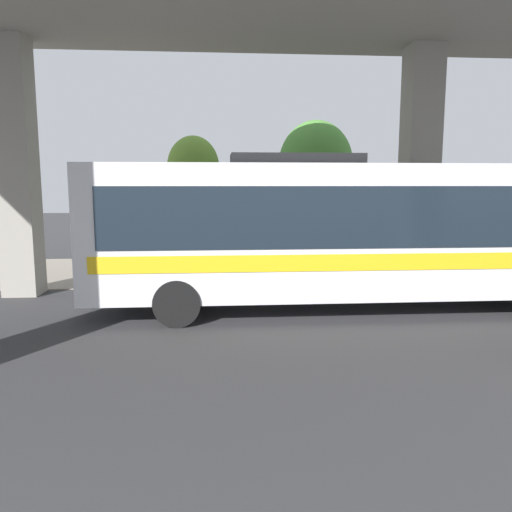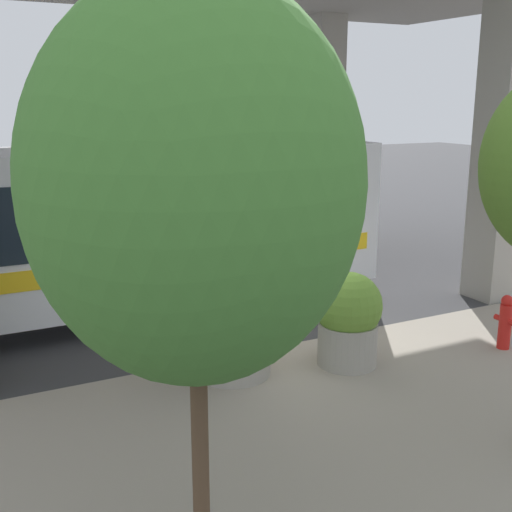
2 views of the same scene
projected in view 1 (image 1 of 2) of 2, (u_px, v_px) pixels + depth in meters
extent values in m
plane|color=#38383A|center=(225.00, 287.00, 14.56)|extent=(80.00, 80.00, 0.00)
cube|color=gray|center=(224.00, 270.00, 17.52)|extent=(6.00, 40.00, 0.02)
cube|color=#9E998E|center=(17.00, 170.00, 13.17)|extent=(0.90, 0.90, 6.72)
cube|color=#9E998E|center=(419.00, 171.00, 14.01)|extent=(0.90, 0.90, 6.72)
cube|color=silver|center=(345.00, 229.00, 11.69)|extent=(2.47, 11.87, 2.96)
cube|color=#19232D|center=(345.00, 214.00, 11.64)|extent=(2.51, 10.92, 1.30)
cube|color=yellow|center=(344.00, 254.00, 11.77)|extent=(2.51, 11.28, 0.36)
cube|color=slate|center=(296.00, 160.00, 11.37)|extent=(1.23, 2.97, 0.24)
cylinder|color=black|center=(485.00, 278.00, 13.35)|extent=(0.28, 1.00, 1.00)
cylinder|color=black|center=(184.00, 282.00, 12.73)|extent=(0.28, 1.00, 1.00)
cylinder|color=black|center=(177.00, 303.00, 10.46)|extent=(0.28, 1.00, 1.00)
cylinder|color=red|center=(121.00, 264.00, 16.10)|extent=(0.22, 0.22, 0.83)
sphere|color=red|center=(121.00, 250.00, 16.03)|extent=(0.21, 0.21, 0.21)
cylinder|color=red|center=(122.00, 260.00, 16.24)|extent=(0.13, 0.10, 0.10)
cylinder|color=red|center=(120.00, 261.00, 15.92)|extent=(0.13, 0.10, 0.10)
cylinder|color=#9E998E|center=(210.00, 268.00, 15.66)|extent=(0.98, 0.98, 0.74)
sphere|color=olive|center=(210.00, 247.00, 15.56)|extent=(1.10, 1.10, 1.10)
sphere|color=#BF334C|center=(207.00, 253.00, 15.46)|extent=(0.34, 0.34, 0.34)
cylinder|color=#9E998E|center=(271.00, 271.00, 15.28)|extent=(1.24, 1.24, 0.70)
sphere|color=#38722D|center=(271.00, 248.00, 15.18)|extent=(1.31, 1.31, 1.31)
sphere|color=#993F8C|center=(267.00, 255.00, 15.04)|extent=(0.43, 0.43, 0.43)
cylinder|color=brown|center=(314.00, 225.00, 19.10)|extent=(0.16, 0.16, 2.83)
ellipsoid|color=#4C8C38|center=(315.00, 166.00, 18.78)|extent=(2.80, 2.80, 3.36)
cylinder|color=brown|center=(194.00, 224.00, 18.66)|extent=(0.19, 0.19, 3.03)
ellipsoid|color=olive|center=(193.00, 167.00, 18.37)|extent=(1.91, 1.91, 2.30)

